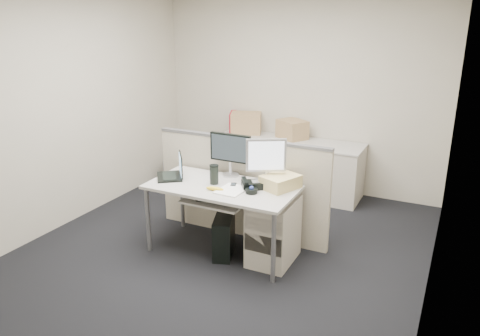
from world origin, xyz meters
The scene contains 28 objects.
floor centered at (0.00, 0.00, -0.01)m, with size 4.00×4.50×0.01m, color black.
wall_back centered at (0.00, 2.25, 1.35)m, with size 4.00×0.02×2.70m, color #B4AC98.
wall_front centered at (0.00, -2.25, 1.35)m, with size 4.00×0.02×2.70m, color #B4AC98.
wall_left centered at (-2.00, 0.00, 1.35)m, with size 0.02×4.50×2.70m, color #B4AC98.
wall_right centered at (2.00, 0.00, 1.35)m, with size 0.02×4.50×2.70m, color #B4AC98.
desk centered at (0.00, 0.00, 0.66)m, with size 1.50×0.75×0.73m.
keyboard_tray centered at (0.00, -0.18, 0.62)m, with size 0.62×0.32×0.02m, color beige.
drawer_pedestal centered at (0.55, 0.05, 0.33)m, with size 0.40×0.55×0.65m, color #BAB2A0.
cubicle_partition centered at (0.00, 0.45, 0.55)m, with size 2.00×0.06×1.10m, color #A99C8B.
back_counter centered at (0.00, 1.93, 0.36)m, with size 2.00×0.60×0.72m, color #BAB2A0.
monitor_main centered at (-0.07, 0.32, 0.96)m, with size 0.46×0.18×0.46m, color black.
monitor_small centered at (0.40, 0.18, 0.97)m, with size 0.40×0.20×0.49m, color #B7B7BC.
laptop centered at (-0.62, -0.02, 0.86)m, with size 0.34×0.25×0.25m, color black.
trackball centered at (0.35, -0.05, 0.75)m, with size 0.12×0.12×0.05m, color black.
desk_phone centered at (0.30, 0.08, 0.76)m, with size 0.21×0.17×0.07m, color black.
paper_stack centered at (0.15, -0.08, 0.74)m, with size 0.25×0.31×0.01m, color white.
sticky_pad centered at (0.18, 0.00, 0.74)m, with size 0.08×0.08×0.01m, color yellow.
travel_mug centered at (-0.10, 0.02, 0.82)m, with size 0.09×0.09×0.19m, color black.
banana centered at (0.00, -0.15, 0.75)m, with size 0.18×0.05×0.04m, color yellow.
cellphone centered at (0.10, 0.06, 0.74)m, with size 0.05×0.10×0.01m, color black.
manila_folders centered at (0.55, 0.20, 0.80)m, with size 0.27×0.35×0.13m, color #D5BD7A.
keyboard centered at (0.05, -0.14, 0.64)m, with size 0.45×0.16×0.03m, color black.
pc_tower_desk centered at (0.04, -0.05, 0.21)m, with size 0.18×0.45×0.42m, color black.
pc_tower_spare_dark centered at (-1.05, 2.03, 0.19)m, with size 0.17×0.42×0.39m, color black.
pc_tower_spare_silver centered at (-1.70, 1.63, 0.19)m, with size 0.16×0.41×0.38m, color #B7B7BC.
cardboard_box_left centered at (-0.70, 2.05, 0.88)m, with size 0.42×0.32×0.32m, color tan.
cardboard_box_right centered at (0.00, 2.05, 0.86)m, with size 0.38×0.30×0.27m, color tan.
red_binder centered at (-0.90, 2.03, 0.88)m, with size 0.08×0.33×0.31m, color maroon.
Camera 1 is at (2.09, -3.88, 2.38)m, focal length 35.00 mm.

